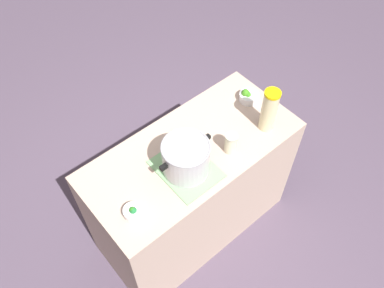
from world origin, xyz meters
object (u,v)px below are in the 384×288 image
(cooking_pot, at_px, (186,157))
(broccoli_bowl_front, at_px, (248,96))
(mason_jar, at_px, (231,143))
(broccoli_bowl_center, at_px, (133,212))
(lemonade_pitcher, at_px, (269,110))

(cooking_pot, distance_m, broccoli_bowl_front, 0.66)
(mason_jar, bearing_deg, cooking_pot, -12.92)
(broccoli_bowl_front, xyz_separation_m, broccoli_bowl_center, (1.01, 0.19, -0.00))
(cooking_pot, xyz_separation_m, mason_jar, (-0.27, 0.06, -0.05))
(cooking_pot, relative_size, mason_jar, 2.52)
(cooking_pot, xyz_separation_m, lemonade_pitcher, (-0.56, 0.07, 0.03))
(lemonade_pitcher, distance_m, broccoli_bowl_center, 0.94)
(cooking_pot, height_order, broccoli_bowl_center, cooking_pot)
(cooking_pot, bearing_deg, broccoli_bowl_front, -166.58)
(mason_jar, height_order, broccoli_bowl_front, mason_jar)
(cooking_pot, relative_size, lemonade_pitcher, 1.16)
(broccoli_bowl_center, bearing_deg, mason_jar, 177.80)
(lemonade_pitcher, xyz_separation_m, mason_jar, (0.28, -0.01, -0.08))
(broccoli_bowl_center, bearing_deg, lemonade_pitcher, 177.90)
(lemonade_pitcher, bearing_deg, broccoli_bowl_center, -2.10)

